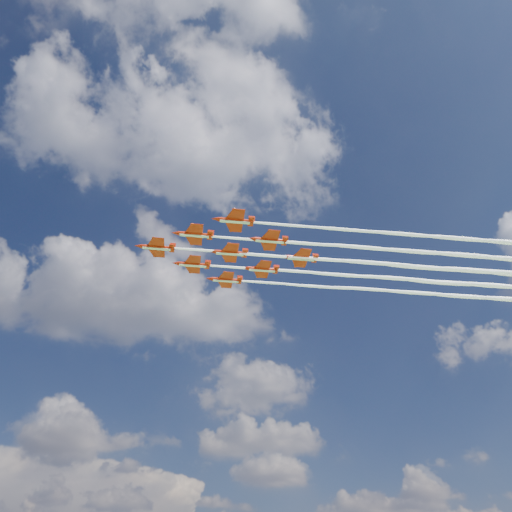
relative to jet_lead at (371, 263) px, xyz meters
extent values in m
cylinder|color=#AC1D09|center=(-63.72, 0.62, 0.00)|extent=(8.56, 1.26, 1.18)
cone|color=#AC1D09|center=(-69.07, 0.67, 0.00)|extent=(2.15, 1.20, 1.18)
cone|color=#AC1D09|center=(-58.70, 0.57, 0.00)|extent=(1.61, 1.08, 1.07)
ellipsoid|color=black|center=(-65.86, 0.64, 0.48)|extent=(2.23, 0.99, 0.77)
cube|color=#AC1D09|center=(-63.19, 0.62, -0.05)|extent=(3.52, 9.87, 0.15)
cube|color=#AC1D09|center=(-59.45, 0.58, 0.00)|extent=(1.53, 3.86, 0.13)
cube|color=#AC1D09|center=(-59.24, 0.58, 0.96)|extent=(1.71, 0.17, 1.92)
cube|color=silver|center=(-63.72, 0.62, -0.54)|extent=(8.02, 1.04, 0.13)
cylinder|color=#AC1D09|center=(-53.25, -7.16, 0.00)|extent=(8.56, 1.26, 1.18)
cone|color=#AC1D09|center=(-58.59, -7.10, 0.00)|extent=(2.15, 1.20, 1.18)
cone|color=#AC1D09|center=(-48.22, -7.20, 0.00)|extent=(1.61, 1.08, 1.07)
ellipsoid|color=black|center=(-55.39, -7.13, 0.48)|extent=(2.23, 0.99, 0.77)
cube|color=#AC1D09|center=(-52.71, -7.16, -0.05)|extent=(3.52, 9.87, 0.15)
cube|color=#AC1D09|center=(-48.97, -7.20, 0.00)|extent=(1.53, 3.86, 0.13)
cube|color=#AC1D09|center=(-48.76, -7.20, 0.96)|extent=(1.71, 0.17, 1.92)
cube|color=silver|center=(-53.25, -7.16, -0.54)|extent=(8.02, 1.04, 0.13)
cylinder|color=#AC1D09|center=(-53.10, 8.19, 0.00)|extent=(8.56, 1.26, 1.18)
cone|color=#AC1D09|center=(-58.44, 8.24, 0.00)|extent=(2.15, 1.20, 1.18)
cone|color=#AC1D09|center=(-48.08, 8.14, 0.00)|extent=(1.61, 1.08, 1.07)
ellipsoid|color=black|center=(-55.24, 8.21, 0.48)|extent=(2.23, 0.99, 0.77)
cube|color=#AC1D09|center=(-52.56, 8.19, -0.05)|extent=(3.52, 9.87, 0.15)
cube|color=#AC1D09|center=(-48.82, 8.15, 0.00)|extent=(1.53, 3.86, 0.13)
cube|color=#AC1D09|center=(-48.61, 8.15, 0.96)|extent=(1.71, 0.17, 1.92)
cube|color=silver|center=(-53.10, 8.19, -0.54)|extent=(8.02, 1.04, 0.13)
cylinder|color=#AC1D09|center=(-42.77, -14.93, 0.00)|extent=(8.56, 1.26, 1.18)
cone|color=#AC1D09|center=(-48.11, -14.88, 0.00)|extent=(2.15, 1.20, 1.18)
cone|color=#AC1D09|center=(-37.75, -14.98, 0.00)|extent=(1.61, 1.08, 1.07)
ellipsoid|color=black|center=(-44.91, -14.91, 0.48)|extent=(2.23, 0.99, 0.77)
cube|color=#AC1D09|center=(-42.24, -14.94, -0.05)|extent=(3.52, 9.87, 0.15)
cube|color=#AC1D09|center=(-38.50, -14.97, 0.00)|extent=(1.53, 3.86, 0.13)
cube|color=#AC1D09|center=(-38.28, -14.97, 0.96)|extent=(1.71, 0.17, 1.92)
cube|color=silver|center=(-42.77, -14.93, -0.54)|extent=(8.02, 1.04, 0.13)
cylinder|color=#AC1D09|center=(-42.62, 0.41, 0.00)|extent=(8.56, 1.26, 1.18)
cone|color=#AC1D09|center=(-47.97, 0.47, 0.00)|extent=(2.15, 1.20, 1.18)
cone|color=#AC1D09|center=(-37.60, 0.37, 0.00)|extent=(1.61, 1.08, 1.07)
ellipsoid|color=black|center=(-44.76, 0.44, 0.48)|extent=(2.23, 0.99, 0.77)
cube|color=#AC1D09|center=(-42.09, 0.41, -0.05)|extent=(3.52, 9.87, 0.15)
cube|color=#AC1D09|center=(-38.35, 0.37, 0.00)|extent=(1.53, 3.86, 0.13)
cube|color=#AC1D09|center=(-38.13, 0.37, 0.96)|extent=(1.71, 0.17, 1.92)
cube|color=silver|center=(-42.62, 0.41, -0.54)|extent=(8.02, 1.04, 0.13)
cylinder|color=#AC1D09|center=(-42.47, 15.76, 0.00)|extent=(8.56, 1.26, 1.18)
cone|color=#AC1D09|center=(-47.82, 15.81, 0.00)|extent=(2.15, 1.20, 1.18)
cone|color=#AC1D09|center=(-37.45, 15.71, 0.00)|extent=(1.61, 1.08, 1.07)
ellipsoid|color=black|center=(-44.61, 15.78, 0.48)|extent=(2.23, 0.99, 0.77)
cube|color=#AC1D09|center=(-41.94, 15.76, -0.05)|extent=(3.52, 9.87, 0.15)
cube|color=#AC1D09|center=(-38.20, 15.72, 0.00)|extent=(1.53, 3.86, 0.13)
cube|color=#AC1D09|center=(-37.98, 15.72, 0.96)|extent=(1.71, 0.17, 1.92)
cube|color=silver|center=(-42.47, 15.76, -0.54)|extent=(8.02, 1.04, 0.13)
cylinder|color=#AC1D09|center=(-32.15, -7.36, 0.00)|extent=(8.56, 1.26, 1.18)
cone|color=#AC1D09|center=(-37.49, -7.31, 0.00)|extent=(2.15, 1.20, 1.18)
cone|color=#AC1D09|center=(-27.12, -7.41, 0.00)|extent=(1.61, 1.08, 1.07)
ellipsoid|color=black|center=(-34.28, -7.34, 0.48)|extent=(2.23, 0.99, 0.77)
cube|color=#AC1D09|center=(-31.61, -7.37, -0.05)|extent=(3.52, 9.87, 0.15)
cube|color=#AC1D09|center=(-27.87, -7.40, 0.00)|extent=(1.53, 3.86, 0.13)
cube|color=#AC1D09|center=(-27.66, -7.40, 0.96)|extent=(1.71, 0.17, 1.92)
cube|color=silver|center=(-32.15, -7.36, -0.54)|extent=(8.02, 1.04, 0.13)
cylinder|color=#AC1D09|center=(-32.00, 7.99, 0.00)|extent=(8.56, 1.26, 1.18)
cone|color=#AC1D09|center=(-37.34, 8.04, 0.00)|extent=(2.15, 1.20, 1.18)
cone|color=#AC1D09|center=(-26.97, 7.94, 0.00)|extent=(1.61, 1.08, 1.07)
ellipsoid|color=black|center=(-34.13, 8.01, 0.48)|extent=(2.23, 0.99, 0.77)
cube|color=#AC1D09|center=(-31.46, 7.98, -0.05)|extent=(3.52, 9.87, 0.15)
cube|color=#AC1D09|center=(-27.72, 7.94, 0.00)|extent=(1.53, 3.86, 0.13)
cube|color=#AC1D09|center=(-27.51, 7.94, 0.96)|extent=(1.71, 0.17, 1.92)
cube|color=silver|center=(-32.00, 7.99, -0.54)|extent=(8.02, 1.04, 0.13)
cylinder|color=#AC1D09|center=(-21.52, 0.21, 0.00)|extent=(8.56, 1.26, 1.18)
cone|color=#AC1D09|center=(-26.86, 0.26, 0.00)|extent=(2.15, 1.20, 1.18)
cone|color=#AC1D09|center=(-16.50, 0.16, 0.00)|extent=(1.61, 1.08, 1.07)
ellipsoid|color=black|center=(-23.66, 0.23, 0.48)|extent=(2.23, 0.99, 0.77)
cube|color=#AC1D09|center=(-20.99, 0.20, -0.05)|extent=(3.52, 9.87, 0.15)
cube|color=#AC1D09|center=(-17.24, 0.17, 0.00)|extent=(1.53, 3.86, 0.13)
cube|color=#AC1D09|center=(-17.03, 0.17, 0.96)|extent=(1.71, 0.17, 1.92)
cube|color=silver|center=(-21.52, 0.21, -0.54)|extent=(8.02, 1.04, 0.13)
camera|label=1|loc=(-51.83, -119.32, -81.99)|focal=35.00mm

